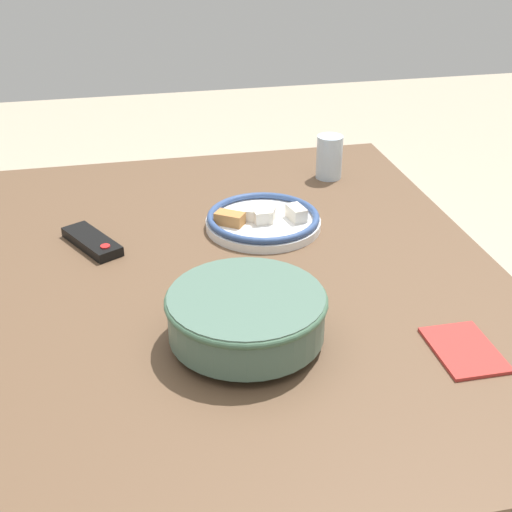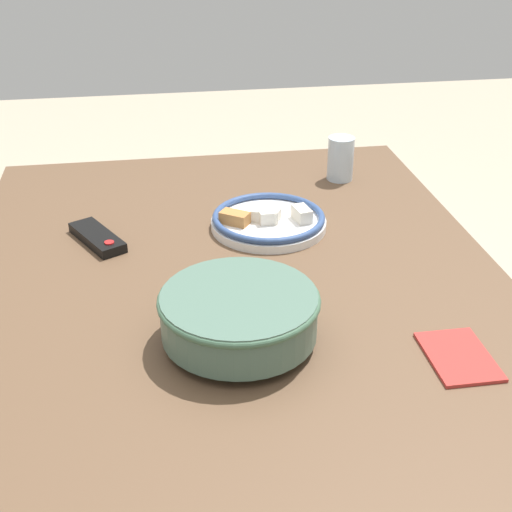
# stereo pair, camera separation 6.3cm
# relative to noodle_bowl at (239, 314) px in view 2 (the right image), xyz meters

# --- Properties ---
(dining_table) EXTENTS (1.26, 1.02, 0.76)m
(dining_table) POSITION_rel_noodle_bowl_xyz_m (0.23, -0.02, -0.14)
(dining_table) COLOR brown
(dining_table) RESTS_ON ground_plane
(noodle_bowl) EXTENTS (0.26, 0.26, 0.09)m
(noodle_bowl) POSITION_rel_noodle_bowl_xyz_m (0.00, 0.00, 0.00)
(noodle_bowl) COLOR #4C6B5B
(noodle_bowl) RESTS_ON dining_table
(food_plate) EXTENTS (0.25, 0.25, 0.05)m
(food_plate) POSITION_rel_noodle_bowl_xyz_m (0.40, -0.12, -0.03)
(food_plate) COLOR white
(food_plate) RESTS_ON dining_table
(tv_remote) EXTENTS (0.17, 0.12, 0.02)m
(tv_remote) POSITION_rel_noodle_bowl_xyz_m (0.39, 0.24, -0.04)
(tv_remote) COLOR black
(tv_remote) RESTS_ON dining_table
(drinking_glass) EXTENTS (0.06, 0.06, 0.11)m
(drinking_glass) POSITION_rel_noodle_bowl_xyz_m (0.64, -0.34, 0.00)
(drinking_glass) COLOR silver
(drinking_glass) RESTS_ON dining_table
(folded_napkin) EXTENTS (0.14, 0.10, 0.01)m
(folded_napkin) POSITION_rel_noodle_bowl_xyz_m (-0.10, -0.33, -0.05)
(folded_napkin) COLOR #B2332D
(folded_napkin) RESTS_ON dining_table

